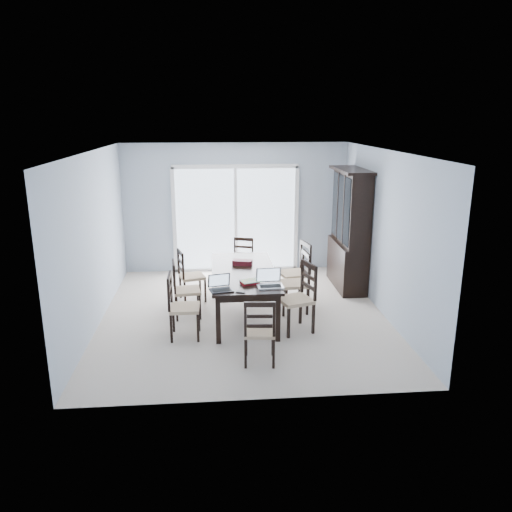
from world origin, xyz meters
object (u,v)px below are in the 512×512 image
object	(u,v)px
dining_table	(244,275)
china_hutch	(349,231)
chair_end_far	(243,256)
laptop_dark	(221,287)
chair_right_near	(301,290)
cell_phone	(241,292)
chair_left_mid	(181,283)
chair_right_mid	(299,275)
chair_left_far	(187,270)
chair_end_near	(260,325)
chair_right_far	(299,265)
chair_left_near	(178,299)
hot_tub	(194,239)
laptop_silver	(270,283)
game_box	(242,262)

from	to	relation	value
dining_table	china_hutch	bearing A→B (deg)	31.71
chair_end_far	laptop_dark	distance (m)	2.54
chair_right_near	cell_phone	bearing A→B (deg)	93.96
chair_left_mid	chair_end_far	world-z (taller)	chair_left_mid
chair_right_mid	cell_phone	xyz separation A→B (m)	(-1.01, -1.12, 0.15)
chair_left_far	chair_end_far	bearing A→B (deg)	113.39
chair_left_far	laptop_dark	xyz separation A→B (m)	(0.56, -1.66, 0.25)
dining_table	cell_phone	size ratio (longest dim) A/B	17.90
chair_end_near	chair_end_far	distance (m)	3.26
china_hutch	chair_left_far	distance (m)	3.04
chair_right_far	chair_left_near	bearing A→B (deg)	112.23
chair_end_far	chair_end_near	bearing A→B (deg)	107.38
chair_left_near	chair_end_near	size ratio (longest dim) A/B	1.06
laptop_dark	chair_left_near	bearing A→B (deg)	151.54
dining_table	chair_left_far	bearing A→B (deg)	141.20
chair_right_far	chair_left_mid	bearing A→B (deg)	94.42
chair_left_near	chair_right_far	xyz separation A→B (m)	(1.98, 1.38, 0.04)
chair_left_mid	chair_right_near	bearing A→B (deg)	63.33
chair_left_near	hot_tub	bearing A→B (deg)	179.58
chair_left_far	cell_phone	size ratio (longest dim) A/B	8.53
chair_right_near	chair_end_near	distance (m)	1.28
chair_right_far	chair_end_near	size ratio (longest dim) A/B	1.13
laptop_silver	chair_right_mid	bearing A→B (deg)	54.65
dining_table	laptop_silver	size ratio (longest dim) A/B	5.78
dining_table	chair_right_mid	bearing A→B (deg)	7.46
chair_right_near	chair_end_near	xyz separation A→B (m)	(-0.72, -1.05, -0.08)
chair_left_mid	hot_tub	world-z (taller)	chair_left_mid
hot_tub	dining_table	bearing A→B (deg)	-75.20
chair_left_near	game_box	bearing A→B (deg)	138.00
dining_table	laptop_silver	xyz separation A→B (m)	(0.33, -0.81, 0.14)
chair_left_far	laptop_dark	size ratio (longest dim) A/B	2.93
chair_left_mid	chair_end_near	size ratio (longest dim) A/B	1.02
laptop_silver	game_box	xyz separation A→B (m)	(-0.33, 1.14, -0.02)
chair_left_near	chair_end_far	distance (m)	2.55
dining_table	hot_tub	bearing A→B (deg)	104.80
chair_right_mid	game_box	xyz separation A→B (m)	(-0.90, 0.21, 0.18)
chair_right_far	dining_table	bearing A→B (deg)	109.92
chair_left_near	chair_right_far	bearing A→B (deg)	125.49
chair_right_far	cell_phone	distance (m)	1.98
chair_end_near	chair_left_far	bearing A→B (deg)	117.86
chair_left_mid	chair_end_near	world-z (taller)	chair_left_mid
game_box	hot_tub	world-z (taller)	hot_tub
dining_table	chair_right_near	bearing A→B (deg)	-37.79
chair_left_near	chair_left_far	distance (m)	1.49
chair_left_far	chair_left_mid	bearing A→B (deg)	-20.42
dining_table	chair_right_mid	world-z (taller)	chair_right_mid
game_box	cell_phone	bearing A→B (deg)	-94.56
laptop_silver	chair_end_far	bearing A→B (deg)	92.52
chair_end_far	chair_left_near	bearing A→B (deg)	82.35
dining_table	chair_right_far	size ratio (longest dim) A/B	1.86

